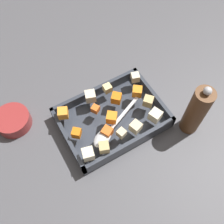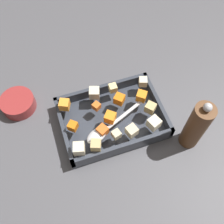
{
  "view_description": "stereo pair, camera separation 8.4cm",
  "coord_description": "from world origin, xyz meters",
  "px_view_note": "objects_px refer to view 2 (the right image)",
  "views": [
    {
      "loc": [
        -0.2,
        -0.37,
        0.79
      ],
      "look_at": [
        0.01,
        -0.02,
        0.06
      ],
      "focal_mm": 42.43,
      "sensor_mm": 36.0,
      "label": 1
    },
    {
      "loc": [
        -0.12,
        -0.41,
        0.79
      ],
      "look_at": [
        0.01,
        -0.02,
        0.06
      ],
      "focal_mm": 42.43,
      "sensor_mm": 36.0,
      "label": 2
    }
  ],
  "objects_px": {
    "pepper_mill": "(196,126)",
    "serving_spoon": "(100,133)",
    "baking_dish": "(112,119)",
    "small_prep_bowl": "(18,103)"
  },
  "relations": [
    {
      "from": "baking_dish",
      "to": "serving_spoon",
      "type": "xyz_separation_m",
      "value": [
        -0.06,
        -0.06,
        0.05
      ]
    },
    {
      "from": "pepper_mill",
      "to": "small_prep_bowl",
      "type": "relative_size",
      "value": 1.92
    },
    {
      "from": "pepper_mill",
      "to": "serving_spoon",
      "type": "bearing_deg",
      "value": 162.39
    },
    {
      "from": "baking_dish",
      "to": "small_prep_bowl",
      "type": "relative_size",
      "value": 2.9
    },
    {
      "from": "pepper_mill",
      "to": "small_prep_bowl",
      "type": "distance_m",
      "value": 0.59
    },
    {
      "from": "baking_dish",
      "to": "pepper_mill",
      "type": "xyz_separation_m",
      "value": [
        0.21,
        -0.14,
        0.08
      ]
    },
    {
      "from": "small_prep_bowl",
      "to": "pepper_mill",
      "type": "bearing_deg",
      "value": -31.25
    },
    {
      "from": "serving_spoon",
      "to": "small_prep_bowl",
      "type": "relative_size",
      "value": 1.9
    },
    {
      "from": "baking_dish",
      "to": "small_prep_bowl",
      "type": "xyz_separation_m",
      "value": [
        -0.29,
        0.16,
        0.01
      ]
    },
    {
      "from": "serving_spoon",
      "to": "small_prep_bowl",
      "type": "distance_m",
      "value": 0.32
    }
  ]
}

